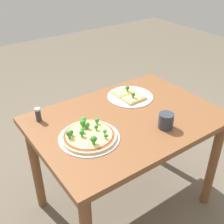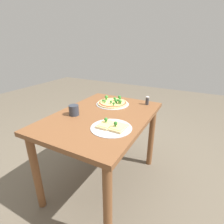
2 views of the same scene
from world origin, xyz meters
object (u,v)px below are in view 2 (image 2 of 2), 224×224
Objects in this scene: pizza_tray_whole at (113,103)px; drinking_cup at (74,110)px; pizza_tray_slice at (112,126)px; dining_table at (102,126)px; condiment_shaker at (147,101)px.

pizza_tray_whole is 0.43m from drinking_cup.
dining_table is at bearing 47.86° from pizza_tray_slice.
condiment_shaker reaches higher than pizza_tray_slice.
drinking_cup is (0.06, 0.39, 0.03)m from pizza_tray_slice.
drinking_cup is (-0.11, 0.21, 0.15)m from dining_table.
drinking_cup reaches higher than condiment_shaker.
drinking_cup is at bearing 139.23° from condiment_shaker.
pizza_tray_slice is at bearing -153.21° from pizza_tray_whole.
pizza_tray_whole is (0.28, 0.04, 0.12)m from dining_table.
drinking_cup is at bearing 157.47° from pizza_tray_whole.
pizza_tray_slice is (-0.17, -0.19, 0.12)m from dining_table.
pizza_tray_whole reaches higher than pizza_tray_slice.
condiment_shaker is (0.43, -0.26, 0.15)m from dining_table.
pizza_tray_whole reaches higher than dining_table.
pizza_tray_whole is 0.34m from condiment_shaker.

